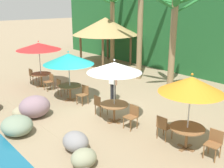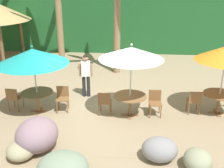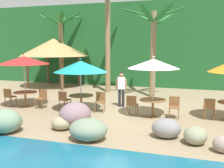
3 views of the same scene
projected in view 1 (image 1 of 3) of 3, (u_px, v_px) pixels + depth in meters
The scene contains 25 objects.
ground_plane at pixel (98, 110), 11.75m from camera, with size 120.00×120.00×0.00m, color #937F60.
terrace_deck at pixel (98, 110), 11.75m from camera, with size 18.00×5.20×0.01m.
foliage_backdrop at pixel (213, 28), 16.49m from camera, with size 28.00×2.40×6.00m.
rock_seawall at pixel (12, 108), 11.02m from camera, with size 16.39×2.69×0.89m.
umbrella_red at pixel (39, 46), 14.36m from camera, with size 2.37×2.37×2.55m.
dining_table_red at pixel (41, 76), 14.83m from camera, with size 1.10×1.10×0.74m.
chair_red_seaward at pixel (50, 81), 14.29m from camera, with size 0.43×0.44×0.87m.
chair_red_inland at pixel (33, 75), 15.42m from camera, with size 0.42×0.43×0.87m.
umbrella_teal at pixel (69, 59), 12.36m from camera, with size 2.34×2.34×2.38m.
dining_table_teal at pixel (70, 88), 12.77m from camera, with size 1.10×1.10×0.74m.
chair_teal_seaward at pixel (84, 93), 12.33m from camera, with size 0.47×0.48×0.87m.
chair_teal_inland at pixel (61, 86), 13.43m from camera, with size 0.47×0.47×0.87m.
umbrella_white at pixel (114, 67), 10.00m from camera, with size 2.07×2.07×2.51m.
dining_table_white at pixel (114, 107), 10.46m from camera, with size 1.10×1.10×0.74m.
chair_white_seaward at pixel (132, 115), 9.97m from camera, with size 0.45×0.45×0.87m.
chair_white_inland at pixel (100, 104), 11.07m from camera, with size 0.44×0.44×0.87m.
umbrella_orange at pixel (191, 85), 8.08m from camera, with size 1.98×1.98×2.51m.
dining_table_orange at pixel (187, 131), 8.53m from camera, with size 1.10×1.10×0.74m.
chair_orange_seaward at pixel (214, 142), 8.06m from camera, with size 0.46×0.47×0.87m.
chair_orange_inland at pixel (163, 126), 9.10m from camera, with size 0.43×0.44×0.87m.
palm_tree_nearest at pixel (112, 15), 19.20m from camera, with size 3.48×3.29×5.24m.
palm_tree_second at pixel (141, 4), 15.33m from camera, with size 3.68×3.61×6.72m.
palm_tree_third at pixel (174, 22), 12.92m from camera, with size 3.66×3.58×5.09m.
palapa_hut at pixel (105, 26), 19.57m from camera, with size 4.80×4.80×3.44m.
waiter_in_white at pixel (113, 81), 12.52m from camera, with size 0.52×0.28×1.70m.
Camera 1 is at (8.64, -6.67, 4.54)m, focal length 43.32 mm.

